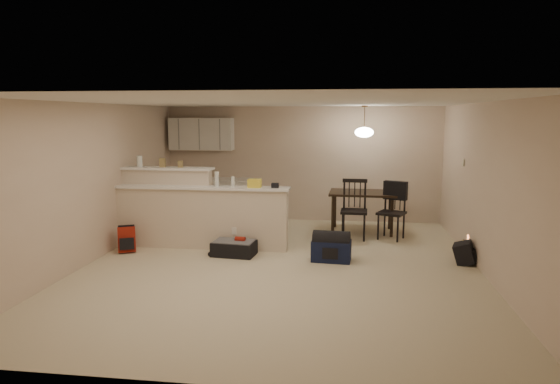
% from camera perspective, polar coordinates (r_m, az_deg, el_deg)
% --- Properties ---
extents(room, '(7.00, 7.02, 2.50)m').
position_cam_1_polar(room, '(7.52, 0.04, 0.69)').
color(room, beige).
rests_on(room, ground).
extents(breakfast_bar, '(3.08, 0.58, 1.39)m').
position_cam_1_polar(breakfast_bar, '(8.97, -10.32, -2.30)').
color(breakfast_bar, beige).
rests_on(breakfast_bar, ground).
extents(upper_cabinets, '(1.40, 0.34, 0.70)m').
position_cam_1_polar(upper_cabinets, '(11.18, -8.97, 6.56)').
color(upper_cabinets, white).
rests_on(upper_cabinets, room).
extents(kitchen_counter, '(1.80, 0.60, 0.90)m').
position_cam_1_polar(kitchen_counter, '(11.14, -7.99, -0.92)').
color(kitchen_counter, white).
rests_on(kitchen_counter, ground).
extents(thermostat, '(0.02, 0.12, 0.12)m').
position_cam_1_polar(thermostat, '(9.19, 20.22, 3.18)').
color(thermostat, beige).
rests_on(thermostat, room).
extents(jar, '(0.10, 0.10, 0.20)m').
position_cam_1_polar(jar, '(9.31, -15.76, 3.39)').
color(jar, silver).
rests_on(jar, breakfast_bar).
extents(cereal_box, '(0.10, 0.07, 0.16)m').
position_cam_1_polar(cereal_box, '(9.15, -13.29, 3.28)').
color(cereal_box, olive).
rests_on(cereal_box, breakfast_bar).
extents(small_box, '(0.08, 0.06, 0.12)m').
position_cam_1_polar(small_box, '(9.04, -11.31, 3.15)').
color(small_box, olive).
rests_on(small_box, breakfast_bar).
extents(bottle_a, '(0.07, 0.07, 0.26)m').
position_cam_1_polar(bottle_a, '(8.64, -7.24, 1.47)').
color(bottle_a, silver).
rests_on(bottle_a, breakfast_bar).
extents(bottle_b, '(0.06, 0.06, 0.18)m').
position_cam_1_polar(bottle_b, '(8.58, -5.41, 1.17)').
color(bottle_b, silver).
rests_on(bottle_b, breakfast_bar).
extents(bag_lump, '(0.22, 0.18, 0.14)m').
position_cam_1_polar(bag_lump, '(8.50, -2.92, 1.00)').
color(bag_lump, olive).
rests_on(bag_lump, breakfast_bar).
extents(pouch, '(0.12, 0.10, 0.08)m').
position_cam_1_polar(pouch, '(8.45, -0.57, 0.76)').
color(pouch, olive).
rests_on(pouch, breakfast_bar).
extents(dining_table, '(1.32, 0.90, 0.81)m').
position_cam_1_polar(dining_table, '(10.01, 9.41, -0.54)').
color(dining_table, black).
rests_on(dining_table, ground).
extents(pendant_lamp, '(0.36, 0.36, 0.62)m').
position_cam_1_polar(pendant_lamp, '(9.89, 9.60, 6.80)').
color(pendant_lamp, brown).
rests_on(pendant_lamp, room).
extents(dining_chair_near, '(0.51, 0.48, 1.12)m').
position_cam_1_polar(dining_chair_near, '(9.45, 8.46, -2.01)').
color(dining_chair_near, black).
rests_on(dining_chair_near, ground).
extents(dining_chair_far, '(0.60, 0.59, 1.06)m').
position_cam_1_polar(dining_chair_far, '(9.55, 12.62, -2.18)').
color(dining_chair_far, black).
rests_on(dining_chair_far, ground).
extents(suitcase, '(0.73, 0.52, 0.23)m').
position_cam_1_polar(suitcase, '(8.38, -5.27, -6.43)').
color(suitcase, black).
rests_on(suitcase, ground).
extents(red_backpack, '(0.34, 0.28, 0.43)m').
position_cam_1_polar(red_backpack, '(8.91, -17.11, -5.21)').
color(red_backpack, maroon).
rests_on(red_backpack, ground).
extents(navy_duffel, '(0.64, 0.38, 0.34)m').
position_cam_1_polar(navy_duffel, '(8.05, 5.88, -6.69)').
color(navy_duffel, '#111835').
rests_on(navy_duffel, ground).
extents(black_daypack, '(0.36, 0.43, 0.33)m').
position_cam_1_polar(black_daypack, '(8.40, 20.33, -6.57)').
color(black_daypack, black).
rests_on(black_daypack, ground).
extents(cardboard_sheet, '(0.18, 0.37, 0.30)m').
position_cam_1_polar(cardboard_sheet, '(8.46, 19.98, -6.54)').
color(cardboard_sheet, olive).
rests_on(cardboard_sheet, ground).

